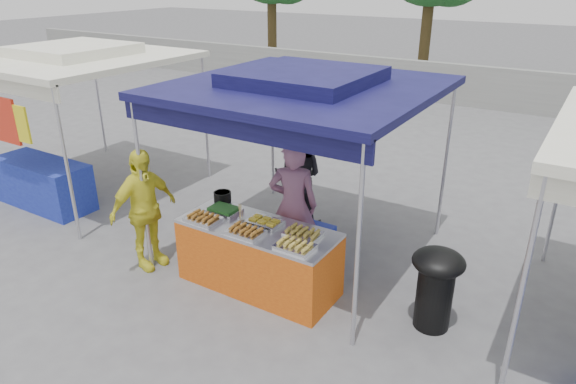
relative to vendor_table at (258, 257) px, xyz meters
The scene contains 20 objects.
ground_plane 0.44m from the vendor_table, 90.00° to the left, with size 80.00×80.00×0.00m, color #5B5B5D.
back_wall 11.10m from the vendor_table, 90.00° to the left, with size 40.00×0.25×1.20m, color gray.
main_canopy 2.22m from the vendor_table, 90.00° to the left, with size 3.20×3.20×2.57m.
neighbor_stall_left 4.70m from the vendor_table, behind, with size 3.20×3.20×2.57m.
vendor_table is the anchor object (origin of this frame).
food_tray_fl 0.83m from the vendor_table, 159.84° to the right, with size 0.42×0.30×0.07m.
food_tray_fm 0.52m from the vendor_table, 91.69° to the right, with size 0.42×0.30×0.07m.
food_tray_fr 0.84m from the vendor_table, 18.63° to the right, with size 0.42×0.30×0.07m.
food_tray_bl 0.76m from the vendor_table, behind, with size 0.42×0.30×0.07m.
food_tray_bm 0.47m from the vendor_table, 68.80° to the left, with size 0.42×0.30×0.07m.
food_tray_br 0.76m from the vendor_table, ahead, with size 0.42×0.30×0.07m.
cooking_pot 1.02m from the vendor_table, 156.54° to the left, with size 0.23×0.23×0.14m, color black.
skewer_cup 0.52m from the vendor_table, 150.53° to the right, with size 0.09×0.09×0.11m, color silver.
wok_burner 2.15m from the vendor_table, 10.18° to the left, with size 0.57×0.57×0.97m.
crate_left 0.71m from the vendor_table, 117.25° to the left, with size 0.50×0.35×0.30m, color #1423A4.
crate_right 0.90m from the vendor_table, 65.77° to the left, with size 0.51×0.35×0.30m, color #1423A4.
crate_stacked 0.86m from the vendor_table, 65.77° to the left, with size 0.50×0.35×0.30m, color #1423A4.
vendor_woman 0.83m from the vendor_table, 82.97° to the left, with size 0.64×0.42×1.76m, color #8B5879.
helper_man 1.87m from the vendor_table, 105.22° to the left, with size 0.77×0.60×1.58m, color black.
customer_person 1.65m from the vendor_table, 166.82° to the right, with size 0.97×0.41×1.66m, color yellow.
Camera 1 is at (3.25, -4.62, 3.70)m, focal length 32.00 mm.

